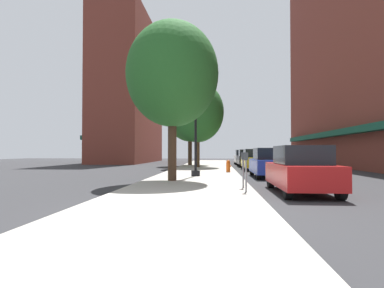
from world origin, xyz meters
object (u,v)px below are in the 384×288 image
at_px(lamppost, 196,120).
at_px(car_red, 301,170).
at_px(tree_near, 172,74).
at_px(tree_mid, 197,112).
at_px(fire_hydrant, 228,166).
at_px(parking_meter_near, 243,165).
at_px(car_blue, 269,163).
at_px(car_yellow, 254,160).
at_px(tree_far, 190,114).
at_px(car_white, 243,157).
at_px(parking_meter_far, 246,167).
at_px(car_black, 247,158).

distance_m(lamppost, car_red, 7.90).
bearing_deg(tree_near, tree_mid, 88.45).
bearing_deg(tree_near, fire_hydrant, 66.67).
bearing_deg(parking_meter_near, car_blue, 73.44).
distance_m(lamppost, tree_mid, 10.66).
xyz_separation_m(tree_mid, car_yellow, (4.62, -2.37, -4.09)).
relative_size(tree_far, car_blue, 1.84).
height_order(parking_meter_near, car_yellow, car_yellow).
height_order(lamppost, car_blue, lamppost).
bearing_deg(parking_meter_near, tree_near, 136.54).
bearing_deg(lamppost, car_blue, 10.74).
distance_m(fire_hydrant, parking_meter_near, 9.37).
bearing_deg(car_blue, car_yellow, 91.35).
relative_size(tree_near, car_blue, 1.73).
relative_size(parking_meter_near, car_white, 0.30).
height_order(car_red, car_yellow, same).
xyz_separation_m(parking_meter_far, car_black, (1.95, 21.22, -0.14)).
relative_size(tree_mid, car_white, 1.73).
bearing_deg(tree_far, parking_meter_far, -80.51).
bearing_deg(car_white, parking_meter_far, -94.26).
xyz_separation_m(car_red, car_white, (0.00, 26.28, 0.00)).
bearing_deg(tree_near, car_yellow, 65.70).
distance_m(parking_meter_near, tree_far, 21.67).
height_order(car_blue, car_yellow, same).
relative_size(lamppost, car_white, 1.37).
distance_m(car_red, car_blue, 7.09).
relative_size(car_red, car_blue, 1.00).
distance_m(parking_meter_far, car_yellow, 15.28).
xyz_separation_m(parking_meter_far, tree_mid, (-2.67, 17.52, 3.95)).
distance_m(parking_meter_far, car_black, 21.31).
bearing_deg(parking_meter_near, car_white, 85.67).
relative_size(car_blue, car_yellow, 1.00).
relative_size(parking_meter_near, parking_meter_far, 1.00).
bearing_deg(fire_hydrant, lamppost, -117.93).
bearing_deg(tree_mid, parking_meter_near, -80.68).
relative_size(car_red, car_black, 1.00).
bearing_deg(car_red, lamppost, 125.03).
distance_m(tree_mid, car_yellow, 6.61).
distance_m(tree_near, tree_far, 18.05).
relative_size(tree_far, car_white, 1.84).
relative_size(fire_hydrant, tree_mid, 0.11).
bearing_deg(car_red, tree_mid, 107.48).
bearing_deg(tree_near, lamppost, 72.81).
distance_m(tree_mid, car_black, 7.20).
height_order(parking_meter_near, tree_far, tree_far).
bearing_deg(tree_mid, tree_far, 102.54).
xyz_separation_m(fire_hydrant, car_yellow, (2.19, 4.56, 0.29)).
height_order(fire_hydrant, car_white, car_white).
xyz_separation_m(parking_meter_far, tree_near, (-3.04, 4.11, 4.11)).
relative_size(parking_meter_near, tree_mid, 0.18).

